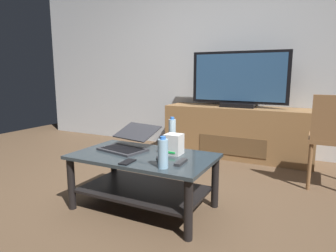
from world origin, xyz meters
The scene contains 13 objects.
ground_plane centered at (0.00, 0.00, 0.00)m, with size 7.68×7.68×0.00m, color brown.
back_wall centered at (0.00, 2.16, 1.40)m, with size 6.40×0.12×2.80m, color silver.
coffee_table centered at (0.06, -0.02, 0.31)m, with size 1.12×0.65×0.45m.
media_cabinet centered at (0.35, 1.84, 0.33)m, with size 1.87×0.52×0.66m.
television centered at (0.35, 1.82, 1.00)m, with size 1.22×0.20×0.70m.
dining_chair centered at (1.43, 1.12, 0.52)m, with size 0.44×0.44×0.90m.
laptop centered at (-0.15, 0.08, 0.51)m, with size 0.45×0.48×0.19m.
router_box centered at (0.26, 0.10, 0.53)m, with size 0.13×0.12×0.16m.
water_bottle_near centered at (0.35, -0.25, 0.55)m, with size 0.07×0.07×0.22m.
water_bottle_far centered at (0.19, 0.23, 0.58)m, with size 0.06×0.06×0.28m.
cell_phone centered at (0.06, -0.26, 0.45)m, with size 0.07×0.14×0.01m, color black.
tv_remote centered at (0.27, -0.13, 0.46)m, with size 0.04×0.16×0.02m, color black.
soundbar_remote centered at (0.42, -0.10, 0.46)m, with size 0.04×0.16×0.02m, color #2D2D30.
Camera 1 is at (1.26, -1.96, 1.08)m, focal length 31.65 mm.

